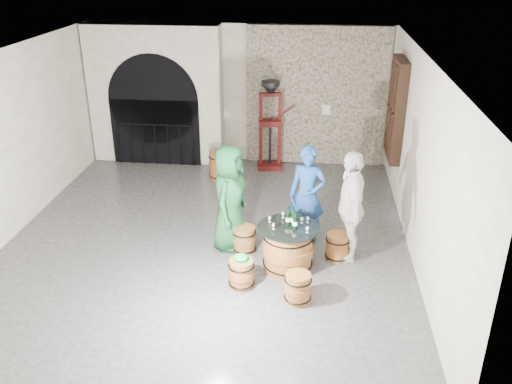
# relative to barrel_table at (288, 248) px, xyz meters

# --- Properties ---
(ground) EXTENTS (8.00, 8.00, 0.00)m
(ground) POSITION_rel_barrel_table_xyz_m (-1.45, 0.81, -0.37)
(ground) COLOR #2F2F32
(ground) RESTS_ON ground
(wall_back) EXTENTS (8.00, 0.00, 8.00)m
(wall_back) POSITION_rel_barrel_table_xyz_m (-1.45, 4.81, 1.23)
(wall_back) COLOR silver
(wall_back) RESTS_ON ground
(wall_front) EXTENTS (8.00, 0.00, 8.00)m
(wall_front) POSITION_rel_barrel_table_xyz_m (-1.45, -3.19, 1.23)
(wall_front) COLOR silver
(wall_front) RESTS_ON ground
(wall_left) EXTENTS (0.00, 8.00, 8.00)m
(wall_left) POSITION_rel_barrel_table_xyz_m (-4.95, 0.81, 1.23)
(wall_left) COLOR silver
(wall_left) RESTS_ON ground
(wall_right) EXTENTS (0.00, 8.00, 8.00)m
(wall_right) POSITION_rel_barrel_table_xyz_m (2.05, 0.81, 1.23)
(wall_right) COLOR silver
(wall_right) RESTS_ON ground
(ceiling) EXTENTS (8.00, 8.00, 0.00)m
(ceiling) POSITION_rel_barrel_table_xyz_m (-1.45, 0.81, 2.83)
(ceiling) COLOR beige
(ceiling) RESTS_ON wall_back
(stone_facing_panel) EXTENTS (3.20, 0.12, 3.18)m
(stone_facing_panel) POSITION_rel_barrel_table_xyz_m (0.35, 4.75, 1.23)
(stone_facing_panel) COLOR #A39781
(stone_facing_panel) RESTS_ON ground
(arched_opening) EXTENTS (3.10, 0.60, 3.19)m
(arched_opening) POSITION_rel_barrel_table_xyz_m (-3.35, 4.54, 1.21)
(arched_opening) COLOR silver
(arched_opening) RESTS_ON ground
(shuttered_window) EXTENTS (0.23, 1.10, 2.00)m
(shuttered_window) POSITION_rel_barrel_table_xyz_m (1.93, 3.21, 1.43)
(shuttered_window) COLOR black
(shuttered_window) RESTS_ON wall_right
(barrel_table) EXTENTS (0.98, 0.98, 0.76)m
(barrel_table) POSITION_rel_barrel_table_xyz_m (0.00, 0.00, 0.00)
(barrel_table) COLOR brown
(barrel_table) RESTS_ON ground
(barrel_stool_left) EXTENTS (0.40, 0.40, 0.46)m
(barrel_stool_left) POSITION_rel_barrel_table_xyz_m (-0.76, 0.45, -0.15)
(barrel_stool_left) COLOR brown
(barrel_stool_left) RESTS_ON ground
(barrel_stool_far) EXTENTS (0.40, 0.40, 0.46)m
(barrel_stool_far) POSITION_rel_barrel_table_xyz_m (0.23, 0.86, -0.15)
(barrel_stool_far) COLOR brown
(barrel_stool_far) RESTS_ON ground
(barrel_stool_right) EXTENTS (0.40, 0.40, 0.46)m
(barrel_stool_right) POSITION_rel_barrel_table_xyz_m (0.80, 0.38, -0.15)
(barrel_stool_right) COLOR brown
(barrel_stool_right) RESTS_ON ground
(barrel_stool_near_right) EXTENTS (0.40, 0.40, 0.46)m
(barrel_stool_near_right) POSITION_rel_barrel_table_xyz_m (0.20, -0.87, -0.15)
(barrel_stool_near_right) COLOR brown
(barrel_stool_near_right) RESTS_ON ground
(barrel_stool_near_left) EXTENTS (0.40, 0.40, 0.46)m
(barrel_stool_near_left) POSITION_rel_barrel_table_xyz_m (-0.67, -0.58, -0.15)
(barrel_stool_near_left) COLOR brown
(barrel_stool_near_left) RESTS_ON ground
(green_cap) EXTENTS (0.25, 0.21, 0.12)m
(green_cap) POSITION_rel_barrel_table_xyz_m (-0.67, -0.58, 0.13)
(green_cap) COLOR #0B8227
(green_cap) RESTS_ON barrel_stool_near_left
(person_green) EXTENTS (0.74, 0.99, 1.85)m
(person_green) POSITION_rel_barrel_table_xyz_m (-1.03, 0.61, 0.55)
(person_green) COLOR #113F20
(person_green) RESTS_ON ground
(person_blue) EXTENTS (0.70, 0.52, 1.75)m
(person_blue) POSITION_rel_barrel_table_xyz_m (0.26, 0.98, 0.50)
(person_blue) COLOR navy
(person_blue) RESTS_ON ground
(person_white) EXTENTS (0.56, 1.15, 1.89)m
(person_white) POSITION_rel_barrel_table_xyz_m (0.96, 0.46, 0.57)
(person_white) COLOR silver
(person_white) RESTS_ON ground
(wine_bottle_left) EXTENTS (0.08, 0.08, 0.32)m
(wine_bottle_left) POSITION_rel_barrel_table_xyz_m (-0.01, 0.07, 0.51)
(wine_bottle_left) COLOR black
(wine_bottle_left) RESTS_ON barrel_table
(wine_bottle_center) EXTENTS (0.08, 0.08, 0.32)m
(wine_bottle_center) POSITION_rel_barrel_table_xyz_m (0.10, -0.05, 0.51)
(wine_bottle_center) COLOR black
(wine_bottle_center) RESTS_ON barrel_table
(wine_bottle_right) EXTENTS (0.08, 0.08, 0.32)m
(wine_bottle_right) POSITION_rel_barrel_table_xyz_m (0.06, 0.07, 0.51)
(wine_bottle_right) COLOR black
(wine_bottle_right) RESTS_ON barrel_table
(tasting_glass_a) EXTENTS (0.05, 0.05, 0.10)m
(tasting_glass_a) POSITION_rel_barrel_table_xyz_m (-0.23, -0.09, 0.43)
(tasting_glass_a) COLOR #A86420
(tasting_glass_a) RESTS_ON barrel_table
(tasting_glass_b) EXTENTS (0.05, 0.05, 0.10)m
(tasting_glass_b) POSITION_rel_barrel_table_xyz_m (0.20, 0.16, 0.43)
(tasting_glass_b) COLOR #A86420
(tasting_glass_b) RESTS_ON barrel_table
(tasting_glass_c) EXTENTS (0.05, 0.05, 0.10)m
(tasting_glass_c) POSITION_rel_barrel_table_xyz_m (-0.11, 0.31, 0.43)
(tasting_glass_c) COLOR #A86420
(tasting_glass_c) RESTS_ON barrel_table
(tasting_glass_d) EXTENTS (0.05, 0.05, 0.10)m
(tasting_glass_d) POSITION_rel_barrel_table_xyz_m (0.29, 0.19, 0.43)
(tasting_glass_d) COLOR #A86420
(tasting_glass_d) RESTS_ON barrel_table
(tasting_glass_e) EXTENTS (0.05, 0.05, 0.10)m
(tasting_glass_e) POSITION_rel_barrel_table_xyz_m (0.29, -0.14, 0.43)
(tasting_glass_e) COLOR #A86420
(tasting_glass_e) RESTS_ON barrel_table
(tasting_glass_f) EXTENTS (0.05, 0.05, 0.10)m
(tasting_glass_f) POSITION_rel_barrel_table_xyz_m (-0.31, 0.14, 0.43)
(tasting_glass_f) COLOR #A86420
(tasting_glass_f) RESTS_ON barrel_table
(side_barrel) EXTENTS (0.50, 0.50, 0.67)m
(side_barrel) POSITION_rel_barrel_table_xyz_m (-1.70, 3.51, -0.04)
(side_barrel) COLOR brown
(side_barrel) RESTS_ON ground
(corking_press) EXTENTS (0.87, 0.54, 2.05)m
(corking_press) POSITION_rel_barrel_table_xyz_m (-0.66, 4.31, 0.82)
(corking_press) COLOR #430D0B
(corking_press) RESTS_ON ground
(control_box) EXTENTS (0.18, 0.10, 0.22)m
(control_box) POSITION_rel_barrel_table_xyz_m (0.60, 4.67, 0.98)
(control_box) COLOR silver
(control_box) RESTS_ON wall_back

